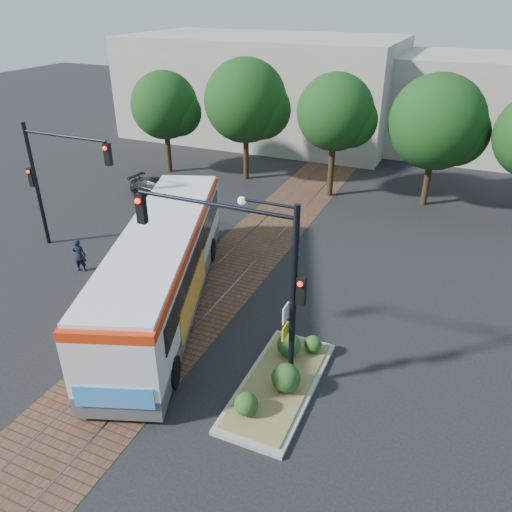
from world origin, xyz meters
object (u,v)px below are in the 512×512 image
object	(u,v)px
city_bus	(163,264)
signal_pole_main	(254,264)
officer	(79,255)
signal_pole_left	(52,171)
parked_car	(160,188)
traffic_island	(281,377)

from	to	relation	value
city_bus	signal_pole_main	world-z (taller)	signal_pole_main
city_bus	officer	size ratio (longest dim) A/B	8.19
signal_pole_left	officer	bearing A→B (deg)	-34.07
signal_pole_main	parked_car	world-z (taller)	signal_pole_main
traffic_island	signal_pole_left	distance (m)	14.50
traffic_island	parked_car	xyz separation A→B (m)	(-12.67, 12.41, 0.24)
city_bus	parked_car	distance (m)	12.10
traffic_island	parked_car	size ratio (longest dim) A/B	1.32
signal_pole_main	city_bus	bearing A→B (deg)	153.77
signal_pole_left	parked_car	bearing A→B (deg)	86.07
traffic_island	signal_pole_left	bearing A→B (deg)	159.64
city_bus	traffic_island	bearing A→B (deg)	-43.20
city_bus	traffic_island	xyz separation A→B (m)	(5.85, -2.50, -1.55)
traffic_island	signal_pole_main	world-z (taller)	signal_pole_main
parked_car	signal_pole_main	bearing A→B (deg)	-129.12
traffic_island	parked_car	world-z (taller)	parked_car
city_bus	parked_car	bearing A→B (deg)	104.48
signal_pole_main	signal_pole_left	xyz separation A→B (m)	(-12.23, 4.80, -0.29)
traffic_island	parked_car	distance (m)	17.74
officer	parked_car	world-z (taller)	officer
city_bus	traffic_island	world-z (taller)	city_bus
city_bus	signal_pole_main	xyz separation A→B (m)	(4.89, -2.41, 2.28)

